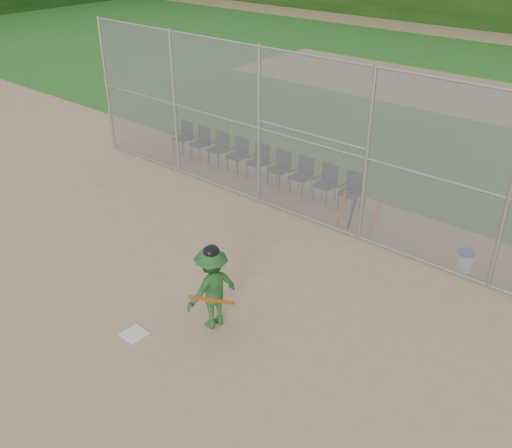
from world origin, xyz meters
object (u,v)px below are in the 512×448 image
Objects in this scene: home_plate at (134,334)px; batter_at_plate at (212,287)px; water_cooler at (465,261)px; chair_0 at (182,138)px.

batter_at_plate is at bearing 52.08° from home_plate.
home_plate is at bearing -122.35° from water_cooler.
batter_at_plate reaches higher than water_cooler.
chair_0 is at bearing 174.94° from water_cooler.
home_plate is 0.23× the size of batter_at_plate.
home_plate is at bearing -49.34° from chair_0.
water_cooler is 0.47× the size of chair_0.
batter_at_plate is (0.88, 1.13, 0.81)m from home_plate.
batter_at_plate is 5.50m from water_cooler.
chair_0 is (-6.60, 5.52, -0.34)m from batter_at_plate.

